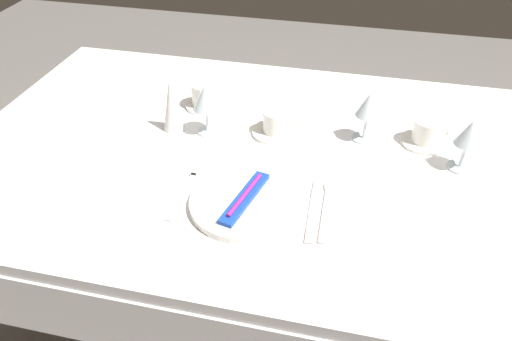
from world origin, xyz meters
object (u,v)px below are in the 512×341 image
fork_outer (185,190)px  dinner_knife (313,211)px  coffee_cup_right (427,131)px  spoon_soup (326,203)px  wine_glass_right (469,136)px  wine_glass_centre (368,108)px  dinner_plate (245,203)px  wine_glass_left (206,99)px  coffee_cup_left (206,94)px  coffee_cup_far (276,121)px  napkin_folded (172,104)px  toothbrush_package (245,198)px

fork_outer → dinner_knife: same height
coffee_cup_right → dinner_knife: bearing=-126.6°
dinner_knife → spoon_soup: bearing=52.2°
wine_glass_right → wine_glass_centre: bearing=162.0°
dinner_plate → coffee_cup_right: size_ratio=2.68×
spoon_soup → wine_glass_left: 0.47m
wine_glass_left → coffee_cup_left: bearing=109.2°
dinner_knife → spoon_soup: size_ratio=1.02×
coffee_cup_far → napkin_folded: (-0.30, -0.04, 0.04)m
dinner_knife → coffee_cup_right: coffee_cup_right is taller
dinner_plate → fork_outer: dinner_plate is taller
coffee_cup_right → wine_glass_left: wine_glass_left is taller
fork_outer → wine_glass_right: bearing=20.6°
dinner_plate → dinner_knife: 0.17m
coffee_cup_far → napkin_folded: size_ratio=0.58×
toothbrush_package → napkin_folded: (-0.29, 0.29, 0.06)m
coffee_cup_left → napkin_folded: size_ratio=0.65×
fork_outer → wine_glass_right: 0.74m
toothbrush_package → fork_outer: size_ratio=0.96×
dinner_knife → coffee_cup_right: size_ratio=2.29×
spoon_soup → napkin_folded: (-0.49, 0.24, 0.08)m
fork_outer → dinner_knife: size_ratio=0.95×
wine_glass_centre → coffee_cup_far: bearing=-173.6°
dinner_plate → dinner_knife: size_ratio=1.17×
coffee_cup_left → toothbrush_package: bearing=-61.6°
coffee_cup_far → toothbrush_package: bearing=-91.8°
fork_outer → wine_glass_centre: size_ratio=1.49×
toothbrush_package → fork_outer: bearing=171.9°
spoon_soup → napkin_folded: 0.55m
toothbrush_package → spoon_soup: toothbrush_package is taller
toothbrush_package → dinner_knife: (0.17, 0.01, -0.02)m
coffee_cup_right → napkin_folded: 0.74m
coffee_cup_left → wine_glass_centre: (0.51, -0.08, 0.06)m
coffee_cup_right → napkin_folded: size_ratio=0.60×
coffee_cup_far → spoon_soup: bearing=-57.5°
dinner_plate → toothbrush_package: size_ratio=1.28×
spoon_soup → coffee_cup_right: (0.25, 0.33, 0.04)m
toothbrush_package → napkin_folded: 0.42m
dinner_knife → coffee_cup_far: coffee_cup_far is taller
dinner_plate → napkin_folded: (-0.29, 0.29, 0.08)m
dinner_plate → wine_glass_right: 0.61m
toothbrush_package → coffee_cup_far: coffee_cup_far is taller
dinner_plate → wine_glass_left: (-0.19, 0.30, 0.10)m
coffee_cup_left → coffee_cup_right: (0.68, -0.06, -0.00)m
wine_glass_left → napkin_folded: (-0.10, -0.01, -0.03)m
spoon_soup → wine_glass_left: (-0.38, 0.25, 0.11)m
wine_glass_centre → napkin_folded: 0.56m
fork_outer → dinner_plate: bearing=-8.1°
toothbrush_package → dinner_plate: bearing=0.0°
wine_glass_right → coffee_cup_far: bearing=173.8°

